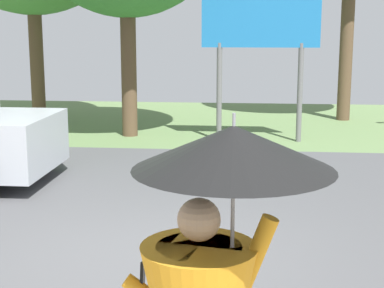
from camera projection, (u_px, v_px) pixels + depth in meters
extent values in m
cube|color=#4C4C4F|center=(167.00, 208.00, 8.70)|extent=(40.00, 8.00, 0.10)
cube|color=#617D4B|center=(207.00, 122.00, 16.52)|extent=(40.00, 8.00, 0.10)
sphere|color=tan|center=(199.00, 220.00, 2.98)|extent=(0.22, 0.22, 0.22)
cylinder|color=orange|center=(254.00, 257.00, 2.99)|extent=(0.24, 0.09, 0.45)
cylinder|color=gray|center=(233.00, 214.00, 2.95)|extent=(0.02, 0.02, 0.75)
cone|color=black|center=(234.00, 148.00, 2.89)|extent=(1.00, 1.00, 0.22)
cylinder|color=gray|center=(234.00, 123.00, 2.87)|extent=(0.02, 0.02, 0.10)
cube|color=black|center=(143.00, 276.00, 3.12)|extent=(0.02, 0.11, 0.16)
cylinder|color=black|center=(21.00, 148.00, 10.79)|extent=(0.76, 0.28, 0.76)
cylinder|color=slate|center=(219.00, 92.00, 13.45)|extent=(0.12, 0.12, 2.20)
cylinder|color=slate|center=(300.00, 93.00, 13.28)|extent=(0.12, 0.12, 2.20)
cube|color=#1E72B2|center=(261.00, 15.00, 13.04)|extent=(2.60, 0.10, 1.40)
cylinder|color=brown|center=(37.00, 58.00, 15.62)|extent=(0.36, 0.36, 3.51)
cylinder|color=brown|center=(129.00, 65.00, 13.91)|extent=(0.36, 0.36, 3.34)
cylinder|color=brown|center=(347.00, 31.00, 16.19)|extent=(0.36, 0.36, 4.87)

